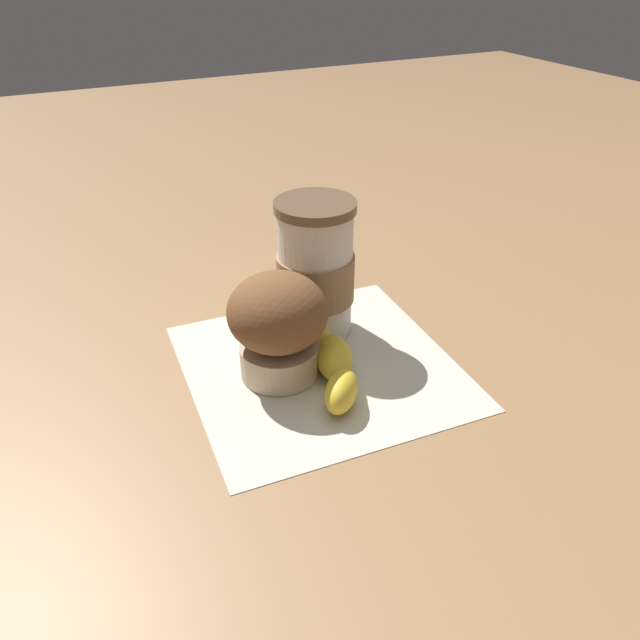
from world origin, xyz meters
name	(u,v)px	position (x,y,z in m)	size (l,w,h in m)	color
ground_plane	(320,367)	(0.00, 0.00, 0.00)	(3.00, 3.00, 0.00)	#936D47
paper_napkin	(320,366)	(0.00, 0.00, 0.00)	(0.27, 0.27, 0.00)	beige
coffee_cup	(315,271)	(-0.07, 0.03, 0.08)	(0.09, 0.09, 0.15)	silver
muffin	(278,323)	(-0.01, -0.04, 0.06)	(0.10, 0.10, 0.11)	beige
banana	(315,346)	(-0.01, 0.00, 0.02)	(0.22, 0.08, 0.04)	yellow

